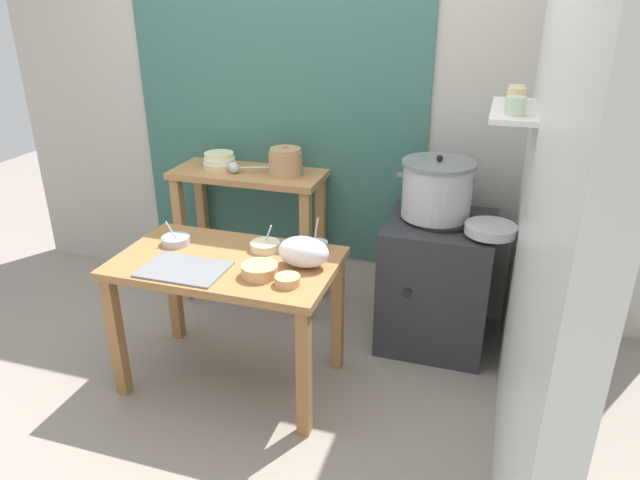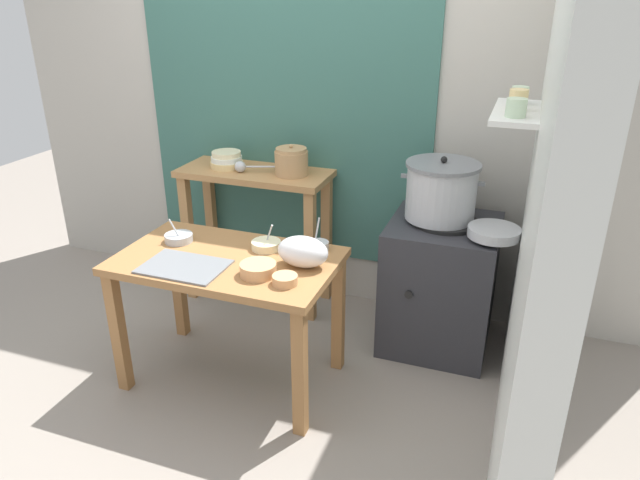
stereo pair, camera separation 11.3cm
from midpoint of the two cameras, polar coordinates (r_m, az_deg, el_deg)
ground_plane at (r=3.32m, az=-6.74°, el=-12.85°), size 9.00×9.00×0.00m
wall_back at (r=3.71m, az=1.14°, el=13.35°), size 4.40×0.12×2.60m
wall_right at (r=2.65m, az=22.43°, el=7.26°), size 0.30×3.20×2.60m
prep_table at (r=2.99m, az=-7.90°, el=-3.63°), size 1.10×0.66×0.72m
back_shelf_table at (r=3.77m, az=-5.43°, el=3.56°), size 0.96×0.40×0.90m
stove_block at (r=3.46m, az=12.54°, el=-4.20°), size 0.60×0.61×0.78m
steamer_pot at (r=3.27m, az=12.75°, el=4.72°), size 0.45×0.40×0.35m
clay_pot at (r=3.58m, az=-1.90°, el=7.66°), size 0.20×0.20×0.19m
bowl_stack_enamel at (r=3.78m, az=-8.25°, el=7.76°), size 0.21×0.21×0.10m
ladle at (r=3.66m, az=-6.72°, el=7.12°), size 0.28×0.13×0.07m
serving_tray at (r=2.87m, az=-12.04°, el=-2.57°), size 0.40×0.28×0.01m
plastic_bag at (r=2.79m, az=-0.53°, el=-1.16°), size 0.25×0.16×0.15m
wide_pan at (r=3.14m, az=17.64°, el=0.73°), size 0.27×0.27×0.05m
prep_bowl_0 at (r=2.99m, az=0.95°, el=-0.49°), size 0.10×0.10×0.17m
prep_bowl_1 at (r=2.74m, az=-4.89°, el=-2.83°), size 0.17×0.17×0.06m
prep_bowl_2 at (r=3.16m, az=-12.66°, el=0.24°), size 0.15×0.15×0.13m
prep_bowl_3 at (r=3.01m, az=-4.21°, el=-0.46°), size 0.15×0.15×0.14m
prep_bowl_4 at (r=2.65m, az=-2.22°, el=-3.87°), size 0.12×0.12×0.04m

